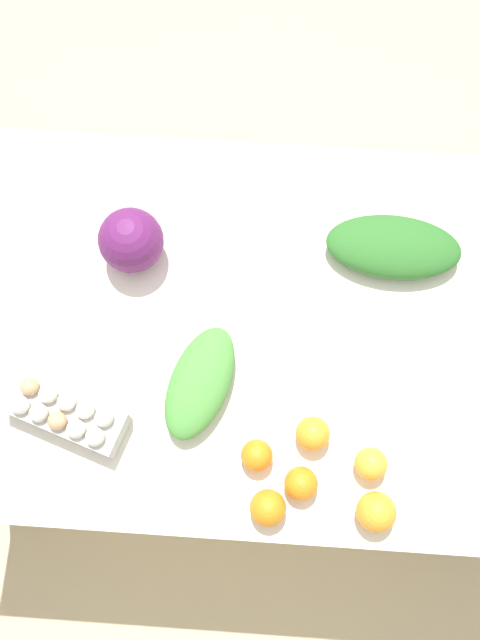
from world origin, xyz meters
The scene contains 12 objects.
ground_plane centered at (0.00, 0.00, 0.00)m, with size 8.00×8.00×0.00m, color #C6B289.
dining_table centered at (0.00, 0.00, 0.62)m, with size 1.48×0.93×0.71m.
cabbage_purple centered at (0.25, -0.15, 0.78)m, with size 0.15×0.15×0.15m, color #601E5B.
egg_carton centered at (0.35, 0.23, 0.75)m, with size 0.27×0.17×0.09m.
greens_bunch_scallion centered at (-0.34, -0.19, 0.74)m, with size 0.31×0.15×0.08m, color #2D6B28.
greens_bunch_beet_tops centered at (0.08, 0.15, 0.74)m, with size 0.26×0.13×0.07m, color #4C933D.
orange_0 centered at (-0.15, 0.34, 0.74)m, with size 0.07×0.07×0.07m, color orange.
orange_1 centered at (-0.29, 0.29, 0.74)m, with size 0.07×0.07×0.07m, color #F9A833.
orange_2 centered at (-0.17, 0.24, 0.74)m, with size 0.07×0.07×0.07m, color orange.
orange_3 centered at (-0.05, 0.29, 0.74)m, with size 0.07×0.07×0.07m, color orange.
orange_4 centered at (-0.30, 0.39, 0.75)m, with size 0.08×0.08×0.08m, color orange.
orange_5 centered at (-0.08, 0.40, 0.74)m, with size 0.07×0.07×0.07m, color orange.
Camera 1 is at (-0.03, 0.39, 2.05)m, focal length 35.00 mm.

